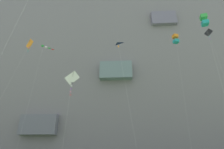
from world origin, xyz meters
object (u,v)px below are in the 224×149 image
Objects in this scene: kite_box_mid_center at (176,39)px; kite_box_far_left at (204,20)px; kite_diamond_high_right at (209,35)px; kite_windsock_low_center at (46,47)px; kite_diamond_low_left at (29,46)px; kite_delta_far_right at (118,47)px; kite_diamond_mid_right at (72,79)px.

kite_box_mid_center is 8.98m from kite_box_far_left.
kite_box_mid_center is at bearing -157.30° from kite_diamond_high_right.
kite_windsock_low_center reaches higher than kite_box_mid_center.
kite_delta_far_right is at bearing -12.31° from kite_diamond_low_left.
kite_box_far_left reaches higher than kite_diamond_mid_right.
kite_diamond_low_left is at bearing -83.51° from kite_windsock_low_center.
kite_diamond_high_right reaches higher than kite_diamond_low_left.
kite_diamond_high_right is at bearing 22.70° from kite_box_mid_center.
kite_diamond_low_left reaches higher than kite_box_far_left.
kite_box_far_left is 1.22× the size of kite_delta_far_right.
kite_box_far_left is 1.61× the size of kite_diamond_mid_right.
kite_diamond_high_right is 1.26× the size of kite_diamond_low_left.
kite_windsock_low_center is (-33.30, 6.78, 3.37)m from kite_box_mid_center.
kite_diamond_mid_right is (-21.03, -5.80, -11.60)m from kite_box_mid_center.
kite_box_mid_center reaches higher than kite_box_far_left.
kite_box_mid_center is 1.74× the size of kite_diamond_mid_right.
kite_windsock_low_center reaches higher than kite_diamond_low_left.
kite_delta_far_right is at bearing 174.31° from kite_box_far_left.
kite_windsock_low_center is (-12.27, 12.58, 14.97)m from kite_diamond_mid_right.
kite_diamond_high_right is 36.09m from kite_diamond_mid_right.
kite_box_far_left is at bearing -23.01° from kite_windsock_low_center.
kite_delta_far_right is 1.32× the size of kite_diamond_mid_right.
kite_diamond_mid_right is 14.92m from kite_diamond_low_left.
kite_box_mid_center is at bearing 4.71° from kite_diamond_low_left.
kite_diamond_mid_right is at bearing 173.68° from kite_box_far_left.
kite_delta_far_right is at bearing -7.51° from kite_diamond_mid_right.
kite_delta_far_right reaches higher than kite_diamond_mid_right.
kite_box_far_left reaches higher than kite_delta_far_right.
kite_delta_far_right is at bearing -152.05° from kite_box_mid_center.
kite_diamond_low_left is (-32.23, -2.65, -2.25)m from kite_box_mid_center.
kite_windsock_low_center is at bearing 176.61° from kite_diamond_high_right.
kite_box_far_left is at bearing -6.32° from kite_diamond_mid_right.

